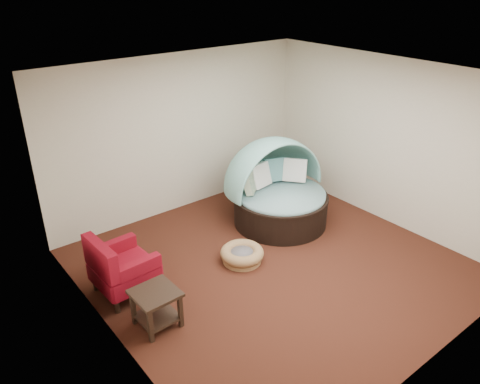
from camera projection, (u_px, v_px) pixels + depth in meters
floor at (273, 265)px, 7.03m from camera, size 5.00×5.00×0.00m
wall_back at (180, 134)px, 8.18m from camera, size 5.00×0.00×5.00m
wall_front at (447, 261)px, 4.65m from camera, size 5.00×0.00×5.00m
wall_left at (105, 240)px, 5.01m from camera, size 0.00×5.00×5.00m
wall_right at (387, 142)px, 7.82m from camera, size 0.00×5.00×5.00m
ceiling at (280, 78)px, 5.81m from camera, size 5.00×5.00×0.00m
canopy_daybed at (278, 185)px, 7.98m from camera, size 1.85×1.78×1.49m
pet_basket at (242, 254)px, 7.07m from camera, size 0.75×0.75×0.23m
red_armchair at (120, 268)px, 6.25m from camera, size 0.81×0.81×0.90m
side_table at (156, 304)px, 5.72m from camera, size 0.54×0.54×0.50m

